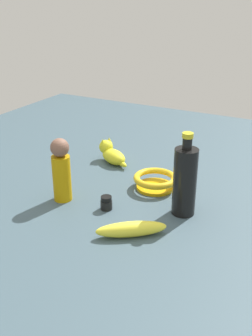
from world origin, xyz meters
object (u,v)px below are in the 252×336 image
Objects in this scene: banana at (131,229)px; bottle_tall at (185,180)px; nail_polish_jar at (105,203)px; person_figure_adult at (61,170)px; bowl at (155,181)px; cat_figurine at (112,154)px.

banana is 0.21m from bottle_tall.
nail_polish_jar is at bearing -157.97° from bottle_tall.
banana is at bearing -16.17° from person_figure_adult.
bottle_tall is at bearing 30.07° from banana.
person_figure_adult is 0.37m from bottle_tall.
nail_polish_jar is 0.25m from bottle_tall.
banana is (0.06, -0.29, -0.01)m from bowl.
bowl is 0.58× the size of bottle_tall.
banana is at bearing -54.14° from cat_figurine.
nail_polish_jar is at bearing 4.37° from person_figure_adult.
nail_polish_jar is 0.22× the size of banana.
cat_figurine is at bearing 152.48° from bowl.
cat_figurine is 0.78× the size of banana.
bottle_tall is (0.08, 0.18, 0.08)m from banana.
bottle_tall is at bearing 15.16° from person_figure_adult.
nail_polish_jar is 0.17× the size of bottle_tall.
bowl is 0.97× the size of cat_figurine.
person_figure_adult is 0.34m from cat_figurine.
nail_polish_jar is at bearing -63.15° from cat_figurine.
bottle_tall is at bearing 22.03° from nail_polish_jar.
cat_figurine is (-0.24, 0.12, 0.01)m from bowl.
bowl is 0.29m from banana.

